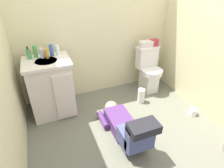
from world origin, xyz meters
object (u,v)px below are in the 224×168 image
object	(u,v)px
bottle_clear	(42,53)
toilet_paper_roll	(193,112)
soap_dispenser	(29,54)
bottle_white	(58,50)
paper_towel_roll	(141,96)
bottle_blue	(51,50)
toilet	(149,70)
tissue_box	(146,44)
faucet	(44,53)
toiletry_bag	(154,43)
person_plumber	(126,126)
bottle_green	(35,52)
vanity_cabinet	(51,87)
bottle_amber	(47,54)

from	to	relation	value
bottle_clear	toilet_paper_roll	world-z (taller)	bottle_clear
soap_dispenser	bottle_white	size ratio (longest dim) A/B	1.21
bottle_clear	paper_towel_roll	size ratio (longest dim) A/B	0.57
soap_dispenser	bottle_blue	world-z (taller)	soap_dispenser
toilet	bottle_clear	distance (m)	1.71
tissue_box	toilet_paper_roll	world-z (taller)	tissue_box
faucet	bottle_clear	distance (m)	0.06
soap_dispenser	paper_towel_roll	distance (m)	1.72
faucet	toiletry_bag	xyz separation A→B (m)	(1.70, -0.01, -0.06)
person_plumber	bottle_green	world-z (taller)	bottle_green
vanity_cabinet	bottle_white	world-z (taller)	bottle_white
bottle_clear	bottle_amber	size ratio (longest dim) A/B	1.07
faucet	bottle_clear	world-z (taller)	bottle_clear
faucet	bottle_blue	world-z (taller)	bottle_blue
vanity_cabinet	toiletry_bag	distance (m)	1.75
toilet	faucet	bearing A→B (deg)	176.37
bottle_clear	bottle_blue	world-z (taller)	bottle_blue
person_plumber	soap_dispenser	size ratio (longest dim) A/B	6.42
bottle_green	bottle_blue	distance (m)	0.21
toilet_paper_roll	paper_towel_roll	bearing A→B (deg)	134.85
bottle_green	bottle_clear	distance (m)	0.09
vanity_cabinet	toilet_paper_roll	size ratio (longest dim) A/B	7.45
toilet	bottle_amber	xyz separation A→B (m)	(-1.57, 0.01, 0.52)
soap_dispenser	vanity_cabinet	bearing A→B (deg)	-33.10
vanity_cabinet	toilet_paper_roll	xyz separation A→B (m)	(1.85, -0.83, -0.37)
faucet	bottle_green	bearing A→B (deg)	-176.23
faucet	soap_dispenser	xyz separation A→B (m)	(-0.19, -0.02, 0.02)
toilet	toiletry_bag	xyz separation A→B (m)	(0.10, 0.09, 0.44)
bottle_white	soap_dispenser	bearing A→B (deg)	-179.62
tissue_box	toiletry_bag	world-z (taller)	toiletry_bag
bottle_green	bottle_blue	world-z (taller)	bottle_green
toiletry_bag	soap_dispenser	size ratio (longest dim) A/B	0.75
toiletry_bag	toilet_paper_roll	size ratio (longest dim) A/B	1.13
toilet	bottle_amber	distance (m)	1.65
person_plumber	toiletry_bag	world-z (taller)	toiletry_bag
bottle_blue	bottle_green	bearing A→B (deg)	175.61
bottle_blue	toilet_paper_roll	distance (m)	2.17
paper_towel_roll	vanity_cabinet	bearing A→B (deg)	168.02
soap_dispenser	bottle_amber	xyz separation A→B (m)	(0.22, -0.07, -0.00)
faucet	bottle_green	size ratio (longest dim) A/B	0.61
tissue_box	toilet_paper_roll	size ratio (longest dim) A/B	2.00
bottle_amber	toiletry_bag	bearing A→B (deg)	2.59
toilet_paper_roll	bottle_white	bearing A→B (deg)	150.26
vanity_cabinet	person_plumber	xyz separation A→B (m)	(0.75, -0.86, -0.24)
faucet	paper_towel_roll	size ratio (longest dim) A/B	0.43
toilet	bottle_clear	world-z (taller)	bottle_clear
toilet	faucet	distance (m)	1.68
person_plumber	bottle_green	size ratio (longest dim) A/B	6.53
faucet	toilet_paper_roll	distance (m)	2.25
vanity_cabinet	bottle_blue	bearing A→B (deg)	52.90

